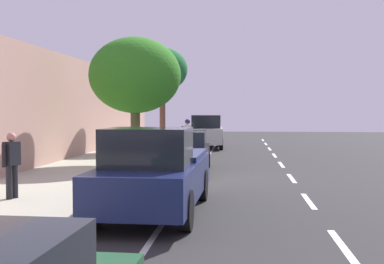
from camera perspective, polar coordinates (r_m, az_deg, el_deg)
ground at (r=17.30m, az=0.70°, el=-5.15°), size 70.62×70.62×0.00m
sidewalk at (r=18.04m, az=-11.77°, el=-4.62°), size 4.41×44.14×0.17m
curb_edge at (r=17.50m, az=-4.59°, el=-4.80°), size 0.16×44.14×0.17m
lane_stripe_centre at (r=17.30m, az=11.27°, el=-5.19°), size 0.14×44.20×0.01m
lane_stripe_bike_edge at (r=17.32m, az=0.23°, el=-5.14°), size 0.12×44.14×0.01m
building_facade at (r=18.77m, az=-19.02°, el=2.50°), size 0.50×44.14×4.69m
parked_suv_silver_nearest at (r=30.20m, az=1.63°, el=0.12°), size 2.17×4.80×1.99m
parked_sedan_black_second at (r=18.71m, az=-0.83°, el=-2.25°), size 1.97×4.46×1.52m
parked_pickup_dark_blue_mid at (r=11.24m, az=-4.23°, el=-4.75°), size 2.11×5.34×1.95m
bicycle_at_curb at (r=26.15m, az=-0.19°, el=-1.66°), size 1.57×0.91×0.79m
cyclist_with_backpack at (r=26.59m, az=-0.56°, el=-0.01°), size 0.52×0.55×1.82m
street_tree_near_cyclist at (r=27.48m, az=-3.39°, el=7.02°), size 2.74×2.74×5.52m
street_tree_mid_block at (r=20.39m, az=-6.50°, el=6.39°), size 3.70×3.70×5.07m
pedestrian_on_phone at (r=12.89m, az=-19.85°, el=-3.17°), size 0.33×0.60×1.61m
fire_hydrant at (r=21.79m, az=-3.71°, el=-1.99°), size 0.22×0.22×0.84m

